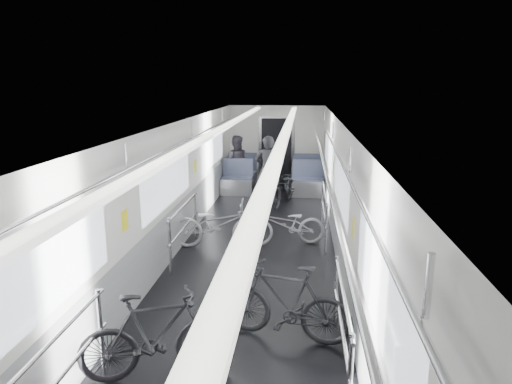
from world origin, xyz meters
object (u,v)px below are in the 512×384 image
bike_right_mid (286,225)px  person_standing (268,170)px  bike_aisle (284,187)px  person_seated (236,163)px  bike_left_far (217,224)px  bike_left_mid (157,335)px  bike_right_near (285,302)px

bike_right_mid → person_standing: 3.22m
bike_aisle → person_seated: size_ratio=1.07×
bike_left_far → bike_left_mid: bearing=177.7°
bike_left_mid → person_standing: 7.43m
bike_left_mid → person_seated: person_seated is taller
bike_right_near → person_standing: person_standing is taller
bike_right_near → person_seated: 8.11m
bike_aisle → person_standing: 0.62m
bike_aisle → bike_left_mid: bearing=-82.7°
bike_left_mid → bike_left_far: bearing=-18.4°
bike_left_mid → person_seated: bearing=-16.9°
bike_left_far → person_standing: person_standing is taller
bike_aisle → person_standing: (-0.43, 0.10, 0.44)m
bike_left_mid → bike_aisle: bike_left_mid is taller
person_standing → person_seated: person_standing is taller
bike_left_far → bike_aisle: bearing=-22.4°
bike_aisle → person_standing: person_standing is taller
person_standing → person_seated: (-1.03, 1.41, -0.08)m
bike_left_far → bike_right_near: (1.42, -3.09, 0.03)m
bike_left_mid → bike_right_near: bike_right_near is taller
bike_right_near → bike_right_mid: (-0.12, 3.38, -0.09)m
bike_right_mid → bike_aisle: bearing=170.4°
bike_right_mid → person_seated: person_seated is taller
bike_left_far → bike_right_near: 3.40m
bike_left_far → bike_right_near: size_ratio=1.08×
bike_right_mid → bike_aisle: bike_aisle is taller
bike_left_far → bike_right_mid: size_ratio=1.14×
bike_left_mid → bike_right_mid: (1.21, 4.27, -0.09)m
bike_left_far → bike_right_mid: bike_left_far is taller
person_seated → bike_aisle: bearing=135.1°
bike_left_mid → bike_right_near: bearing=-76.1°
bike_aisle → bike_left_far: bearing=-93.4°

